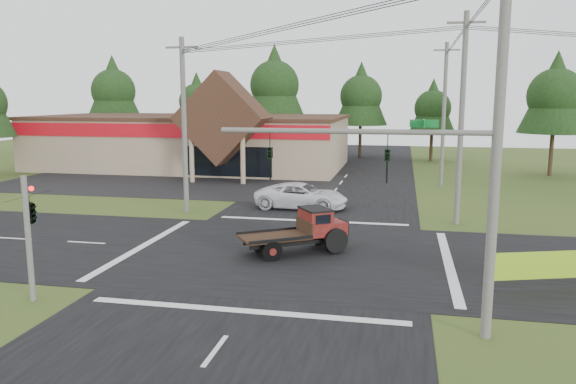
# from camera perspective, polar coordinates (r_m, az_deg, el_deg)

# --- Properties ---
(ground) EXTENTS (120.00, 120.00, 0.00)m
(ground) POSITION_cam_1_polar(r_m,az_deg,el_deg) (25.42, -0.04, -6.36)
(ground) COLOR #344A1A
(ground) RESTS_ON ground
(road_ns) EXTENTS (12.00, 120.00, 0.02)m
(road_ns) POSITION_cam_1_polar(r_m,az_deg,el_deg) (25.42, -0.04, -6.34)
(road_ns) COLOR black
(road_ns) RESTS_ON ground
(road_ew) EXTENTS (120.00, 12.00, 0.02)m
(road_ew) POSITION_cam_1_polar(r_m,az_deg,el_deg) (25.42, -0.04, -6.33)
(road_ew) COLOR black
(road_ew) RESTS_ON ground
(parking_apron) EXTENTS (28.00, 14.00, 0.02)m
(parking_apron) POSITION_cam_1_polar(r_m,az_deg,el_deg) (47.44, -12.06, 0.91)
(parking_apron) COLOR black
(parking_apron) RESTS_ON ground
(cvs_building) EXTENTS (30.40, 18.20, 9.19)m
(cvs_building) POSITION_cam_1_polar(r_m,az_deg,el_deg) (57.51, -9.51, 5.25)
(cvs_building) COLOR #A1846D
(cvs_building) RESTS_ON ground
(traffic_signal_mast) EXTENTS (8.12, 0.24, 7.00)m
(traffic_signal_mast) POSITION_cam_1_polar(r_m,az_deg,el_deg) (16.66, 14.50, 0.46)
(traffic_signal_mast) COLOR #595651
(traffic_signal_mast) RESTS_ON ground
(traffic_signal_corner) EXTENTS (0.53, 2.48, 4.40)m
(traffic_signal_corner) POSITION_cam_1_polar(r_m,az_deg,el_deg) (21.04, -24.84, -0.77)
(traffic_signal_corner) COLOR #595651
(traffic_signal_corner) RESTS_ON ground
(utility_pole_nr) EXTENTS (2.00, 0.30, 11.00)m
(utility_pole_nr) POSITION_cam_1_polar(r_m,az_deg,el_deg) (16.70, 20.47, 4.38)
(utility_pole_nr) COLOR #595651
(utility_pole_nr) RESTS_ON ground
(utility_pole_nw) EXTENTS (2.00, 0.30, 10.50)m
(utility_pole_nw) POSITION_cam_1_polar(r_m,az_deg,el_deg) (34.50, -10.51, 6.77)
(utility_pole_nw) COLOR #595651
(utility_pole_nw) RESTS_ON ground
(utility_pole_ne) EXTENTS (2.00, 0.30, 11.50)m
(utility_pole_ne) POSITION_cam_1_polar(r_m,az_deg,el_deg) (32.11, 17.21, 7.20)
(utility_pole_ne) COLOR #595651
(utility_pole_ne) RESTS_ON ground
(utility_pole_n) EXTENTS (2.00, 0.30, 11.20)m
(utility_pole_n) POSITION_cam_1_polar(r_m,az_deg,el_deg) (46.06, 15.55, 7.68)
(utility_pole_n) COLOR #595651
(utility_pole_n) RESTS_ON ground
(tree_row_a) EXTENTS (6.72, 6.72, 12.12)m
(tree_row_a) POSITION_cam_1_polar(r_m,az_deg,el_deg) (72.87, -17.32, 9.98)
(tree_row_a) COLOR #332316
(tree_row_a) RESTS_ON ground
(tree_row_b) EXTENTS (5.60, 5.60, 10.10)m
(tree_row_b) POSITION_cam_1_polar(r_m,az_deg,el_deg) (70.50, -9.23, 9.22)
(tree_row_b) COLOR #332316
(tree_row_b) RESTS_ON ground
(tree_row_c) EXTENTS (7.28, 7.28, 13.13)m
(tree_row_c) POSITION_cam_1_polar(r_m,az_deg,el_deg) (66.66, -1.38, 11.06)
(tree_row_c) COLOR #332316
(tree_row_c) RESTS_ON ground
(tree_row_d) EXTENTS (6.16, 6.16, 11.11)m
(tree_row_d) POSITION_cam_1_polar(r_m,az_deg,el_deg) (66.13, 7.43, 9.83)
(tree_row_d) COLOR #332316
(tree_row_d) RESTS_ON ground
(tree_row_e) EXTENTS (5.04, 5.04, 9.09)m
(tree_row_e) POSITION_cam_1_polar(r_m,az_deg,el_deg) (64.02, 14.50, 8.42)
(tree_row_e) COLOR #332316
(tree_row_e) RESTS_ON ground
(tree_side_ne) EXTENTS (6.16, 6.16, 11.11)m
(tree_side_ne) POSITION_cam_1_polar(r_m,az_deg,el_deg) (55.51, 25.55, 9.06)
(tree_side_ne) COLOR #332316
(tree_side_ne) RESTS_ON ground
(antique_flatbed_truck) EXTENTS (5.14, 4.29, 2.06)m
(antique_flatbed_truck) POSITION_cam_1_polar(r_m,az_deg,el_deg) (25.35, 0.77, -4.00)
(antique_flatbed_truck) COLOR #530B11
(antique_flatbed_truck) RESTS_ON ground
(roadside_banner) EXTENTS (4.08, 1.47, 1.46)m
(roadside_banner) POSITION_cam_1_polar(r_m,az_deg,el_deg) (22.94, 24.72, -7.14)
(roadside_banner) COLOR #88BF19
(roadside_banner) RESTS_ON ground
(white_pickup) EXTENTS (5.99, 3.06, 1.62)m
(white_pickup) POSITION_cam_1_polar(r_m,az_deg,el_deg) (35.65, 1.38, -0.40)
(white_pickup) COLOR white
(white_pickup) RESTS_ON ground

